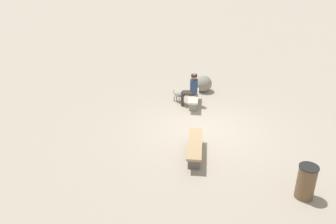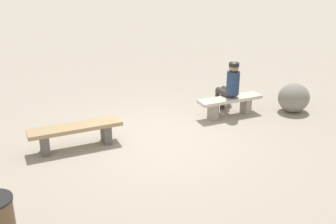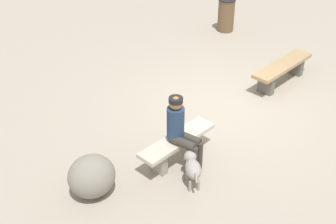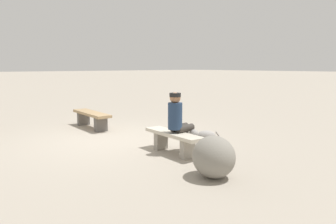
% 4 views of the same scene
% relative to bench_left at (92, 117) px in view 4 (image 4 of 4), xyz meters
% --- Properties ---
extents(ground, '(210.00, 210.00, 0.06)m').
position_rel_bench_left_xyz_m(ground, '(1.70, -0.34, -0.37)').
color(ground, '#9E9384').
extents(bench_left, '(1.85, 0.50, 0.48)m').
position_rel_bench_left_xyz_m(bench_left, '(0.00, 0.00, 0.00)').
color(bench_left, '#605B56').
rests_on(bench_left, ground).
extents(bench_right, '(1.58, 0.45, 0.46)m').
position_rel_bench_left_xyz_m(bench_right, '(3.69, 0.03, -0.02)').
color(bench_right, gray).
rests_on(bench_right, ground).
extents(seated_person, '(0.35, 0.65, 1.30)m').
position_rel_bench_left_xyz_m(seated_person, '(3.73, 0.13, 0.40)').
color(seated_person, navy).
rests_on(seated_person, ground).
extents(dog, '(0.51, 0.55, 0.49)m').
position_rel_bench_left_xyz_m(dog, '(3.99, 0.61, 0.00)').
color(dog, gray).
rests_on(dog, ground).
extents(boulder, '(0.91, 0.86, 0.70)m').
position_rel_bench_left_xyz_m(boulder, '(5.22, -0.42, 0.01)').
color(boulder, gray).
rests_on(boulder, ground).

